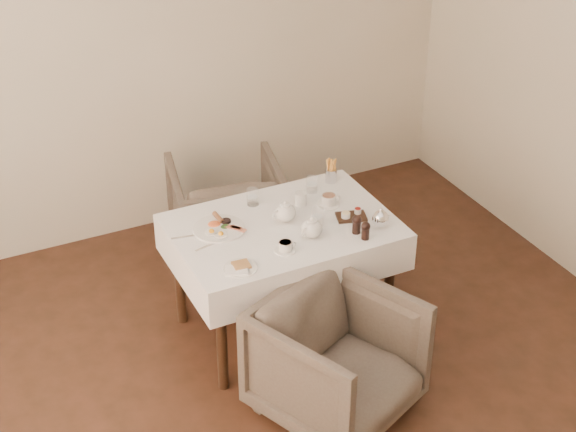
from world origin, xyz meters
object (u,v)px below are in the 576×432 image
Objects in this scene: table at (283,242)px; teapot_centre at (285,211)px; armchair_near at (337,360)px; armchair_far at (227,211)px; breakfast_plate at (219,228)px.

table is 0.19m from teapot_centre.
armchair_far is at bearing 64.36° from armchair_near.
armchair_near is 1.70m from armchair_far.
table is 1.69× the size of armchair_far.
armchair_far is at bearing 87.93° from breakfast_plate.
breakfast_plate is 1.79× the size of teapot_centre.
armchair_near is at bearing 99.75° from armchair_far.
armchair_far is 4.48× the size of teapot_centre.
teapot_centre is at bearing 9.76° from breakfast_plate.
armchair_near is 2.53× the size of breakfast_plate.
armchair_far is 2.51× the size of breakfast_plate.
teapot_centre is (0.01, -0.89, 0.48)m from armchair_far.
breakfast_plate is (-0.30, 0.89, 0.42)m from armchair_near.
table reaches higher than armchair_far.
breakfast_plate is at bearing 157.40° from teapot_centre.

